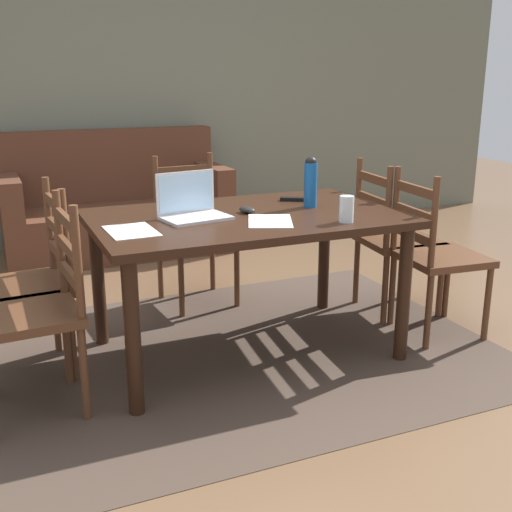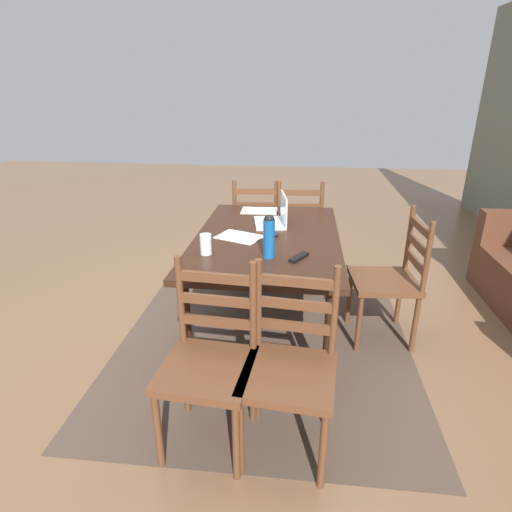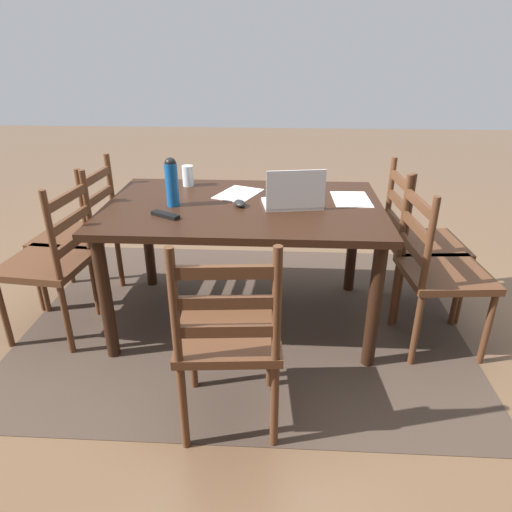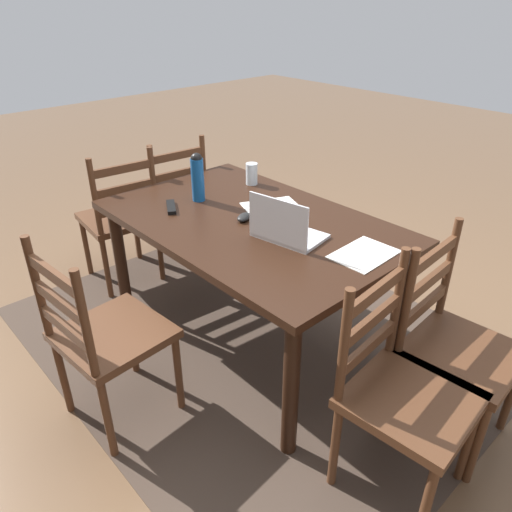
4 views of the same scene
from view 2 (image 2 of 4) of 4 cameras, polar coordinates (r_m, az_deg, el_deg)
ground_plane at (r=3.26m, az=1.42°, el=-9.90°), size 14.00×14.00×0.00m
area_rug at (r=3.26m, az=1.42°, el=-9.86°), size 2.61×2.05×0.01m
dining_table at (r=2.96m, az=1.54°, el=1.11°), size 1.57×0.99×0.76m
chair_right_near at (r=2.15m, az=-6.39°, el=-14.15°), size 0.48×0.48×0.95m
chair_left_near at (r=4.06m, az=0.05°, el=3.91°), size 0.47×0.47×0.95m
chair_left_far at (r=4.03m, az=5.68°, el=3.70°), size 0.48×0.48×0.95m
chair_far_head at (r=3.10m, az=17.68°, el=-3.09°), size 0.47×0.47×0.95m
chair_right_far at (r=2.11m, az=4.59°, el=-14.90°), size 0.48×0.48×0.95m
laptop at (r=3.18m, az=2.70°, el=5.37°), size 0.35×0.27×0.23m
water_bottle at (r=2.51m, az=1.77°, el=2.80°), size 0.07×0.07×0.27m
drinking_glass at (r=2.61m, az=-6.82°, el=1.59°), size 0.07×0.07×0.13m
computer_mouse at (r=2.91m, az=2.15°, el=2.92°), size 0.09×0.12×0.03m
tv_remote at (r=2.55m, az=5.85°, el=-0.16°), size 0.17×0.12×0.02m
paper_stack_left at (r=2.91m, az=-2.27°, el=2.62°), size 0.31×0.35×0.00m
paper_stack_right at (r=3.53m, az=0.45°, el=6.17°), size 0.22×0.30×0.00m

